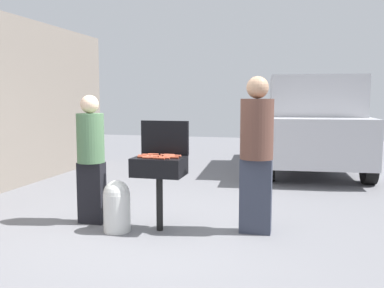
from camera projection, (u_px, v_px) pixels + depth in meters
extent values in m
plane|color=slate|center=(149.00, 233.00, 5.00)|extent=(24.00, 24.00, 0.00)
cylinder|color=black|center=(160.00, 203.00, 5.05)|extent=(0.08, 0.08, 0.67)
cube|color=black|center=(159.00, 166.00, 5.00)|extent=(0.60, 0.44, 0.22)
cube|color=black|center=(165.00, 138.00, 5.18)|extent=(0.60, 0.05, 0.42)
cylinder|color=#AD4228|center=(156.00, 156.00, 4.99)|extent=(0.13, 0.04, 0.03)
cylinder|color=#C6593D|center=(152.00, 157.00, 4.94)|extent=(0.13, 0.03, 0.03)
cylinder|color=#AD4228|center=(173.00, 157.00, 4.88)|extent=(0.13, 0.03, 0.03)
cylinder|color=#B74C33|center=(164.00, 158.00, 4.84)|extent=(0.13, 0.03, 0.03)
cylinder|color=#AD4228|center=(159.00, 158.00, 4.82)|extent=(0.13, 0.03, 0.03)
cylinder|color=#B74C33|center=(148.00, 158.00, 4.86)|extent=(0.13, 0.04, 0.03)
cylinder|color=#C6593D|center=(166.00, 155.00, 5.07)|extent=(0.13, 0.04, 0.03)
cylinder|color=#C6593D|center=(176.00, 156.00, 5.02)|extent=(0.13, 0.04, 0.03)
cylinder|color=#B74C33|center=(144.00, 156.00, 5.02)|extent=(0.13, 0.03, 0.03)
cylinder|color=#C6593D|center=(169.00, 155.00, 5.09)|extent=(0.13, 0.03, 0.03)
cylinder|color=#C6593D|center=(169.00, 156.00, 4.96)|extent=(0.13, 0.03, 0.03)
cylinder|color=#AD4228|center=(164.00, 157.00, 4.88)|extent=(0.13, 0.03, 0.03)
cylinder|color=#B74C33|center=(143.00, 157.00, 4.93)|extent=(0.13, 0.03, 0.03)
cylinder|color=#B74C33|center=(148.00, 155.00, 5.10)|extent=(0.13, 0.03, 0.03)
cylinder|color=#B74C33|center=(153.00, 154.00, 5.13)|extent=(0.13, 0.03, 0.03)
cylinder|color=silver|center=(117.00, 212.00, 5.02)|extent=(0.32, 0.32, 0.46)
sphere|color=silver|center=(117.00, 194.00, 5.00)|extent=(0.31, 0.31, 0.31)
cube|color=black|center=(92.00, 193.00, 5.35)|extent=(0.32, 0.18, 0.78)
cylinder|color=#4C724C|center=(90.00, 138.00, 5.28)|extent=(0.34, 0.34, 0.62)
sphere|color=beige|center=(90.00, 104.00, 5.23)|extent=(0.23, 0.23, 0.23)
cube|color=#333847|center=(256.00, 196.00, 4.97)|extent=(0.37, 0.20, 0.88)
cylinder|color=brown|center=(257.00, 129.00, 4.88)|extent=(0.39, 0.39, 0.70)
sphere|color=tan|center=(258.00, 87.00, 4.83)|extent=(0.26, 0.26, 0.26)
cube|color=#B7B7BC|center=(310.00, 135.00, 9.36)|extent=(2.25, 4.54, 0.90)
cube|color=#B7B7BC|center=(312.00, 96.00, 9.07)|extent=(1.96, 2.73, 0.80)
cylinder|color=black|center=(369.00, 167.00, 7.75)|extent=(0.27, 0.66, 0.64)
cylinder|color=black|center=(269.00, 164.00, 8.05)|extent=(0.27, 0.66, 0.64)
cylinder|color=black|center=(340.00, 147.00, 10.77)|extent=(0.27, 0.66, 0.64)
cylinder|color=black|center=(268.00, 146.00, 11.07)|extent=(0.27, 0.66, 0.64)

